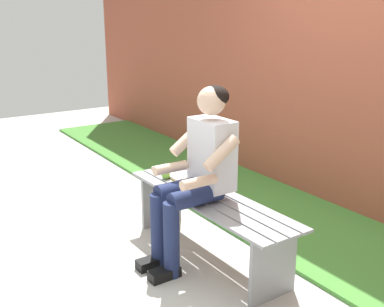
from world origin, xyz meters
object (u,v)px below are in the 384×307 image
bench_near (209,212)px  book_open (172,173)px  person_seated (198,169)px  apple (166,175)px

bench_near → book_open: bearing=-3.2°
bench_near → person_seated: (-0.00, 0.10, 0.35)m
bench_near → apple: 0.53m
person_seated → apple: 0.55m
bench_near → book_open: size_ratio=3.87×
person_seated → apple: size_ratio=18.03×
book_open → person_seated: bearing=166.2°
bench_near → person_seated: bearing=92.3°
book_open → bench_near: bearing=176.0°
bench_near → person_seated: 0.37m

